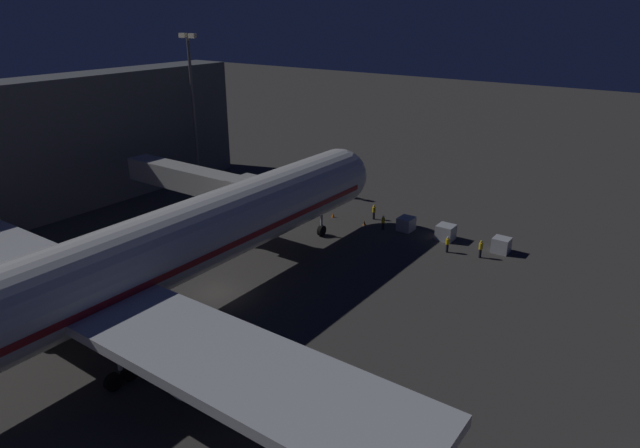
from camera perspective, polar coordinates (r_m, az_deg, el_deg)
name	(u,v)px	position (r m, az deg, el deg)	size (l,w,h in m)	color
ground_plane	(216,293)	(50.40, -10.64, -6.95)	(320.00, 320.00, 0.00)	#383533
airliner_at_gate	(97,278)	(41.90, -21.94, -5.20)	(52.66, 67.92, 20.61)	silver
jet_bridge	(204,183)	(61.04, -11.88, 4.17)	(19.31, 3.40, 7.56)	#9E9E99
apron_floodlight_mast	(193,101)	(79.01, -12.94, 12.21)	(2.90, 0.50, 20.47)	#59595E
baggage_container_near_belt	(501,245)	(60.03, 18.14, -2.08)	(1.69, 1.54, 1.58)	#B7BABF
baggage_container_mid_row	(446,232)	(61.67, 12.80, -0.85)	(1.81, 1.80, 1.66)	#B7BABF
baggage_container_far_row	(406,224)	(63.49, 8.85, 0.02)	(1.63, 1.86, 1.50)	#B7BABF
ground_crew_near_nose_gear	(383,222)	(63.20, 6.52, 0.22)	(0.40, 0.40, 1.69)	black
ground_crew_by_belt_loader	(481,248)	(58.03, 16.19, -2.40)	(0.40, 0.40, 1.88)	black
ground_crew_marshaller_fwd	(374,211)	(66.17, 5.56, 1.31)	(0.40, 0.40, 1.83)	black
ground_crew_under_port_wing	(448,244)	(58.46, 12.98, -1.97)	(0.40, 0.40, 1.76)	black
traffic_cone_nose_port	(364,223)	(64.53, 4.59, 0.12)	(0.36, 0.36, 0.55)	orange
traffic_cone_nose_starboard	(333,215)	(66.73, 1.36, 0.92)	(0.36, 0.36, 0.55)	orange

